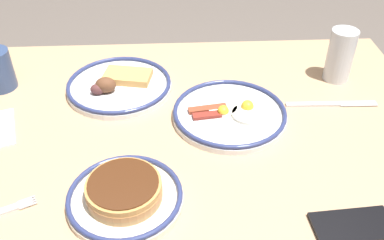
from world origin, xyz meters
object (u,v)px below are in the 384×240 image
Objects in this scene: plate_near_main at (119,85)px; drinking_glass at (340,58)px; plate_center_pancakes at (125,195)px; cell_phone at (353,226)px; plate_far_companion at (230,113)px; butter_knife at (331,104)px.

plate_near_main is 0.58m from drinking_glass.
cell_phone is (-0.41, 0.08, -0.02)m from plate_center_pancakes.
plate_far_companion is at bearing -132.03° from plate_center_pancakes.
drinking_glass is 0.51m from cell_phone.
cell_phone is at bearing 168.88° from plate_center_pancakes.
plate_far_companion is at bearing 8.49° from butter_knife.
plate_far_companion is 0.26m from butter_knife.
plate_near_main is 0.30m from plate_far_companion.
plate_center_pancakes reaches higher than butter_knife.
plate_far_companion is at bearing 153.49° from plate_near_main.
plate_near_main reaches higher than cell_phone.
plate_near_main is 1.23× the size of plate_center_pancakes.
cell_phone is at bearing 118.48° from plate_far_companion.
cell_phone is (-0.45, 0.47, -0.01)m from plate_near_main.
plate_center_pancakes is 1.52× the size of cell_phone.
plate_far_companion is at bearing 27.67° from drinking_glass.
plate_far_companion reaches higher than cell_phone.
butter_knife is at bearing -149.04° from plate_center_pancakes.
drinking_glass is 0.14m from butter_knife.
plate_near_main is at bearing 2.46° from drinking_glass.
plate_near_main is 0.53m from butter_knife.
cell_phone is at bearing 133.98° from plate_near_main.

